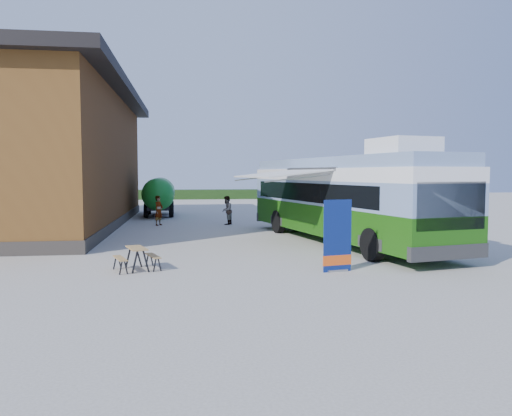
{
  "coord_description": "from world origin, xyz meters",
  "views": [
    {
      "loc": [
        -2.89,
        -17.99,
        2.85
      ],
      "look_at": [
        -0.04,
        2.6,
        1.4
      ],
      "focal_mm": 35.0,
      "sensor_mm": 36.0,
      "label": 1
    }
  ],
  "objects": [
    {
      "name": "slurry_tanker",
      "position": [
        -4.74,
        15.96,
        1.47
      ],
      "size": [
        2.11,
        6.9,
        2.55
      ],
      "rotation": [
        0.0,
        0.0,
        0.02
      ],
      "color": "#167A24",
      "rests_on": "ground"
    },
    {
      "name": "ground",
      "position": [
        0.0,
        0.0,
        0.0
      ],
      "size": [
        100.0,
        100.0,
        0.0
      ],
      "primitive_type": "plane",
      "color": "#BCB7AD",
      "rests_on": "ground"
    },
    {
      "name": "bus",
      "position": [
        3.41,
        1.79,
        1.92
      ],
      "size": [
        5.32,
        13.37,
        4.02
      ],
      "rotation": [
        0.0,
        0.0,
        0.2
      ],
      "color": "#1E6711",
      "rests_on": "ground"
    },
    {
      "name": "banner",
      "position": [
        1.4,
        -4.15,
        0.86
      ],
      "size": [
        0.9,
        0.3,
        2.09
      ],
      "rotation": [
        0.0,
        0.0,
        0.2
      ],
      "color": "navy",
      "rests_on": "ground"
    },
    {
      "name": "hedge",
      "position": [
        8.0,
        38.0,
        0.5
      ],
      "size": [
        40.0,
        3.0,
        1.0
      ],
      "primitive_type": "cube",
      "color": "#264419",
      "rests_on": "ground"
    },
    {
      "name": "person_b",
      "position": [
        -0.73,
        9.51,
        0.8
      ],
      "size": [
        0.89,
        0.96,
        1.59
      ],
      "primitive_type": "imported",
      "rotation": [
        0.0,
        0.0,
        -2.03
      ],
      "color": "#999999",
      "rests_on": "ground"
    },
    {
      "name": "person_a",
      "position": [
        -4.45,
        9.65,
        0.82
      ],
      "size": [
        0.66,
        0.71,
        1.63
      ],
      "primitive_type": "imported",
      "rotation": [
        0.0,
        0.0,
        0.98
      ],
      "color": "#999999",
      "rests_on": "ground"
    },
    {
      "name": "picnic_table",
      "position": [
        -4.38,
        -3.15,
        0.51
      ],
      "size": [
        1.46,
        1.38,
        0.68
      ],
      "rotation": [
        0.0,
        0.0,
        0.33
      ],
      "color": "tan",
      "rests_on": "ground"
    },
    {
      "name": "barn",
      "position": [
        -10.5,
        10.0,
        3.59
      ],
      "size": [
        9.6,
        21.2,
        7.5
      ],
      "color": "brown",
      "rests_on": "ground"
    },
    {
      "name": "awning",
      "position": [
        1.0,
        1.6,
        2.93
      ],
      "size": [
        3.52,
        4.81,
        0.53
      ],
      "rotation": [
        0.0,
        0.0,
        0.2
      ],
      "color": "white",
      "rests_on": "ground"
    }
  ]
}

